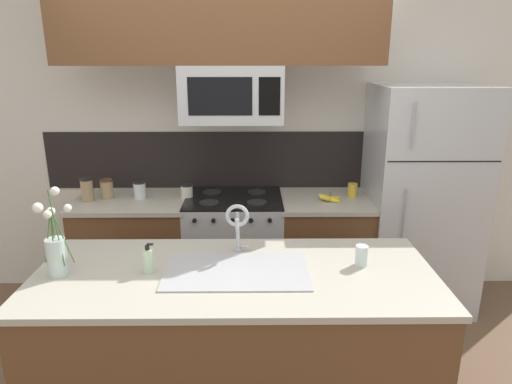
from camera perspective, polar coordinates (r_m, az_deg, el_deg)
The scene contains 21 objects.
ground_plane at distance 3.24m, azimuth -3.19°, elevation -21.53°, with size 10.00×10.00×0.00m, color brown.
rear_partition at distance 3.88m, azimuth 1.78°, elevation 6.37°, with size 5.20×0.10×2.60m, color silver.
splash_band at distance 3.85m, azimuth -2.68°, elevation 4.01°, with size 3.16×0.01×0.48m, color black.
back_counter_left at distance 3.89m, azimuth -14.78°, elevation -7.26°, with size 0.88×0.65×0.91m.
back_counter_right at distance 3.81m, azimuth 8.37°, elevation -7.33°, with size 0.72×0.65×0.91m.
stove_range at distance 3.77m, azimuth -2.71°, elevation -7.37°, with size 0.76×0.64×0.93m.
microwave at distance 3.42m, azimuth -3.02°, elevation 12.14°, with size 0.74×0.40×0.41m.
upper_cabinet_band at distance 3.39m, azimuth -4.62°, elevation 20.60°, with size 2.31×0.34×0.60m, color brown.
refrigerator at distance 3.87m, azimuth 19.82°, elevation -0.86°, with size 0.83×0.74×1.79m.
storage_jar_tall at distance 3.76m, azimuth -20.37°, elevation 0.30°, with size 0.09×0.09×0.19m.
storage_jar_medium at distance 3.79m, azimuth -18.15°, elevation 0.39°, with size 0.10×0.10×0.15m.
storage_jar_short at distance 3.72m, azimuth -14.34°, elevation 0.27°, with size 0.10×0.10×0.14m.
storage_jar_squat at distance 3.65m, azimuth -8.64°, elevation 0.09°, with size 0.09×0.09×0.11m.
banana_bunch at distance 3.59m, azimuth 9.24°, elevation -0.79°, with size 0.19×0.13×0.08m.
coffee_tin at distance 3.72m, azimuth 11.97°, elevation 0.23°, with size 0.08×0.08×0.11m, color gold.
island_counter at distance 2.68m, azimuth -2.52°, elevation -18.59°, with size 2.12×0.88×0.91m.
kitchen_sink at distance 2.48m, azimuth -2.43°, elevation -11.33°, with size 0.76×0.44×0.16m.
sink_faucet at distance 2.57m, azimuth -2.33°, elevation -3.75°, with size 0.14×0.14×0.31m.
dish_soap_bottle at distance 2.47m, azimuth -13.33°, elevation -8.32°, with size 0.06×0.05×0.16m.
spare_glass at distance 2.55m, azimuth 13.04°, elevation -7.77°, with size 0.07×0.07×0.12m.
flower_vase at distance 2.57m, azimuth -23.72°, elevation -6.80°, with size 0.20×0.11×0.49m.
Camera 1 is at (0.14, -2.53, 2.02)m, focal length 32.00 mm.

